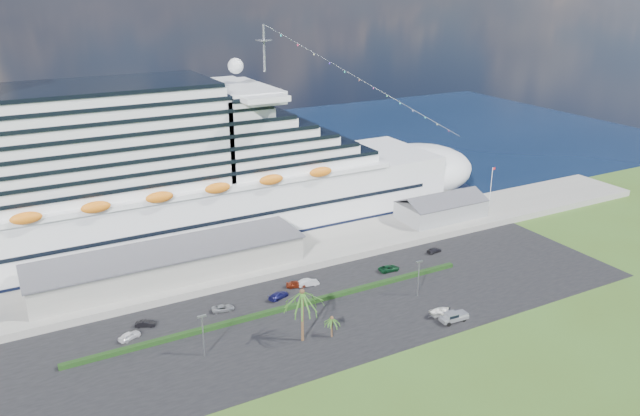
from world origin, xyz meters
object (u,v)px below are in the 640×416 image
cruise_ship (153,182)px  pickup_truck (454,316)px  boat_trailer (441,311)px  parked_car_3 (279,295)px

cruise_ship → pickup_truck: (41.18, -68.25, -15.42)m
pickup_truck → boat_trailer: 3.15m
cruise_ship → pickup_truck: cruise_ship is taller
pickup_truck → parked_car_3: bearing=136.2°
cruise_ship → boat_trailer: 78.26m
parked_car_3 → boat_trailer: (25.85, -22.51, 0.37)m
pickup_truck → boat_trailer: (-0.77, 3.05, -0.07)m
parked_car_3 → pickup_truck: pickup_truck is taller
parked_car_3 → boat_trailer: bearing=-152.1°
boat_trailer → pickup_truck: bearing=-75.9°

